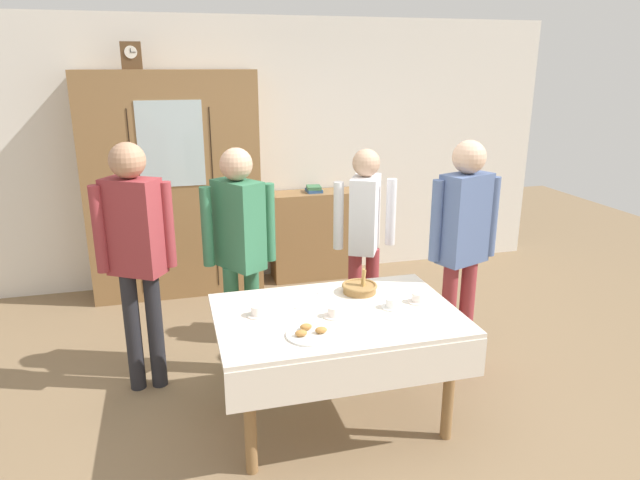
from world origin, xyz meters
name	(u,v)px	position (x,y,z in m)	size (l,w,h in m)	color
ground_plane	(327,402)	(0.00, 0.00, 0.00)	(12.00, 12.00, 0.00)	#846B4C
back_wall	(260,152)	(0.00, 2.65, 1.35)	(6.40, 0.10, 2.70)	silver
dining_table	(338,331)	(0.00, -0.23, 0.65)	(1.50, 1.01, 0.76)	olive
wall_cabinet	(174,186)	(-0.90, 2.35, 1.10)	(1.64, 0.46, 2.19)	olive
mantel_clock	(131,55)	(-1.18, 2.35, 2.31)	(0.18, 0.11, 0.24)	brown
bookshelf_low	(314,235)	(0.53, 2.41, 0.47)	(0.91, 0.35, 0.95)	olive
book_stack	(314,189)	(0.53, 2.41, 0.98)	(0.16, 0.19, 0.07)	#2D5184
tea_cup_mid_left	(334,312)	(-0.03, -0.25, 0.79)	(0.13, 0.13, 0.06)	white
tea_cup_near_left	(257,311)	(-0.48, -0.12, 0.79)	(0.13, 0.13, 0.06)	white
tea_cup_front_edge	(392,304)	(0.35, -0.22, 0.79)	(0.13, 0.13, 0.06)	white
tea_cup_near_right	(418,298)	(0.55, -0.18, 0.79)	(0.13, 0.13, 0.06)	white
bread_basket	(360,288)	(0.24, 0.07, 0.80)	(0.24, 0.24, 0.16)	#9E7542
pastry_plate	(310,333)	(-0.24, -0.46, 0.78)	(0.28, 0.28, 0.05)	white
spoon_mid_right	(292,308)	(-0.26, -0.07, 0.77)	(0.12, 0.02, 0.01)	silver
spoon_front_edge	(315,293)	(-0.06, 0.12, 0.77)	(0.12, 0.02, 0.01)	silver
person_behind_table_left	(136,244)	(-1.19, 0.54, 1.08)	(0.52, 0.36, 1.76)	#232328
person_by_cabinet	(365,228)	(0.54, 0.84, 0.98)	(0.52, 0.41, 1.61)	#933338
person_near_right_end	(239,240)	(-0.49, 0.58, 1.04)	(0.52, 0.41, 1.70)	#33704C
person_behind_table_right	(463,234)	(1.07, 0.21, 1.07)	(0.52, 0.32, 1.74)	#933338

